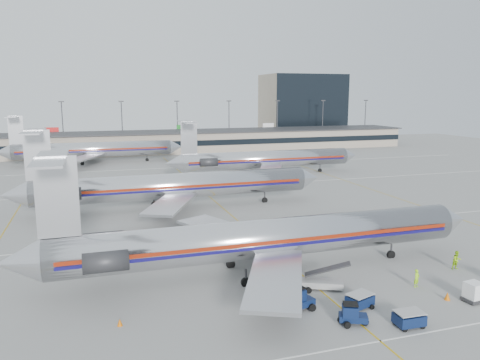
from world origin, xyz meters
name	(u,v)px	position (x,y,z in m)	size (l,w,h in m)	color
ground	(282,258)	(0.00, 0.00, 0.00)	(260.00, 260.00, 0.00)	gray
apron_markings	(251,232)	(0.00, 10.00, 0.01)	(160.00, 0.15, 0.02)	silver
terminal	(157,142)	(0.00, 97.97, 3.16)	(162.00, 17.00, 6.25)	gray
light_mast_row	(150,121)	(0.00, 112.00, 8.58)	(163.60, 0.40, 15.28)	#38383D
distant_building	(302,107)	(62.00, 128.00, 12.50)	(30.00, 20.00, 25.00)	tan
jet_foreground	(258,239)	(-4.00, -3.49, 3.59)	(47.32, 27.86, 12.39)	silver
jet_second_row	(169,186)	(-7.90, 25.13, 3.66)	(48.12, 28.34, 12.60)	silver
jet_third_row	(263,159)	(16.49, 49.93, 3.49)	(44.01, 27.07, 12.03)	silver
jet_back_row	(90,149)	(-19.17, 79.35, 3.60)	(45.29, 27.86, 12.38)	silver
tug_left	(298,300)	(-3.54, -11.77, 0.90)	(2.67, 1.82, 1.98)	#0B183D
tug_center	(352,315)	(-0.65, -15.22, 0.79)	(2.37, 1.84, 1.73)	#0B183D
cart_inner	(360,300)	(1.50, -12.88, 0.64)	(2.47, 2.06, 1.20)	#0B183D
cart_outer	(409,319)	(3.27, -16.82, 0.64)	(2.17, 1.53, 1.20)	#0B183D
uld_container	(474,292)	(11.23, -14.83, 0.86)	(1.75, 1.51, 1.69)	#2D2D30
belt_loader	(321,282)	(0.27, -8.50, 0.67)	(4.82, 2.99, 2.48)	#969696
ramp_worker_near	(417,278)	(8.67, -10.78, 0.83)	(0.60, 0.40, 1.66)	#99E415
ramp_worker_far	(457,260)	(15.34, -8.35, 0.95)	(0.92, 0.72, 1.90)	#9AD814
cone_right	(447,296)	(9.39, -13.88, 0.34)	(0.50, 0.50, 0.69)	#D25F07
cone_left	(120,322)	(-17.45, -10.09, 0.28)	(0.41, 0.41, 0.56)	#D25F07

